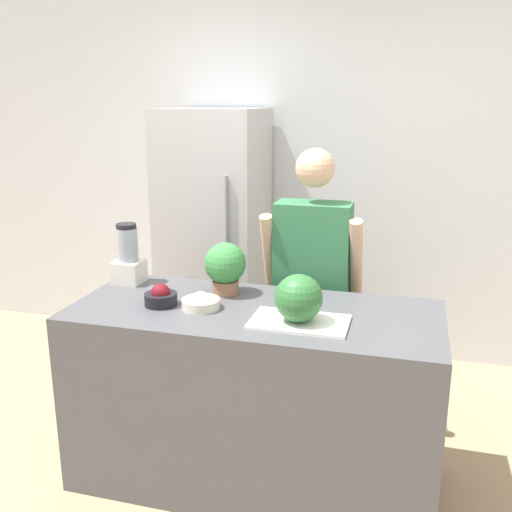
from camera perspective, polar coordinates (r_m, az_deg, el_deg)
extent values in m
cube|color=silver|center=(4.22, 6.04, 7.72)|extent=(8.00, 0.06, 2.60)
cube|color=#4C4C51|center=(2.88, -0.20, -13.75)|extent=(1.74, 0.74, 0.90)
cube|color=#B7B7BC|center=(4.09, -4.15, 1.82)|extent=(0.68, 0.66, 1.80)
cylinder|color=gray|center=(3.66, -2.99, 3.15)|extent=(0.02, 0.02, 0.63)
cube|color=#333338|center=(3.37, 5.41, -10.51)|extent=(0.31, 0.18, 0.77)
cube|color=#337247|center=(3.14, 5.71, 0.41)|extent=(0.41, 0.22, 0.55)
sphere|color=#DBAD89|center=(3.05, 5.94, 8.76)|extent=(0.21, 0.21, 0.21)
cylinder|color=#DBAD89|center=(3.15, 1.30, 0.36)|extent=(0.07, 0.22, 0.46)
cylinder|color=#DBAD89|center=(3.07, 9.96, -0.25)|extent=(0.07, 0.22, 0.46)
cube|color=white|center=(2.53, 4.38, -6.59)|extent=(0.43, 0.26, 0.01)
sphere|color=#2D6B33|center=(2.48, 4.28, -4.24)|extent=(0.21, 0.21, 0.21)
cylinder|color=black|center=(2.77, -9.49, -4.28)|extent=(0.16, 0.16, 0.06)
sphere|color=maroon|center=(2.76, -9.52, -3.70)|extent=(0.09, 0.09, 0.09)
cylinder|color=beige|center=(2.71, -5.54, -4.77)|extent=(0.18, 0.18, 0.05)
sphere|color=white|center=(2.70, -5.55, -4.30)|extent=(0.08, 0.08, 0.08)
cube|color=silver|center=(3.14, -12.60, -1.54)|extent=(0.15, 0.15, 0.12)
cylinder|color=#99A3AD|center=(3.10, -12.76, 1.10)|extent=(0.11, 0.11, 0.18)
cylinder|color=black|center=(3.08, -12.87, 2.93)|extent=(0.11, 0.11, 0.02)
cylinder|color=#996647|center=(2.90, -3.07, -3.10)|extent=(0.13, 0.13, 0.07)
sphere|color=#387F3D|center=(2.86, -3.10, -0.73)|extent=(0.21, 0.21, 0.21)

